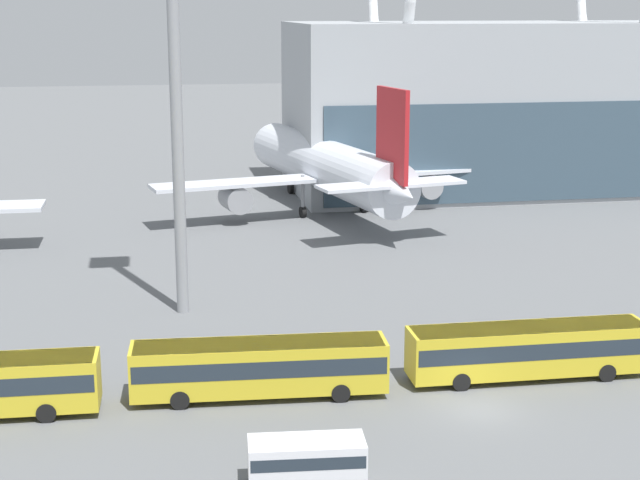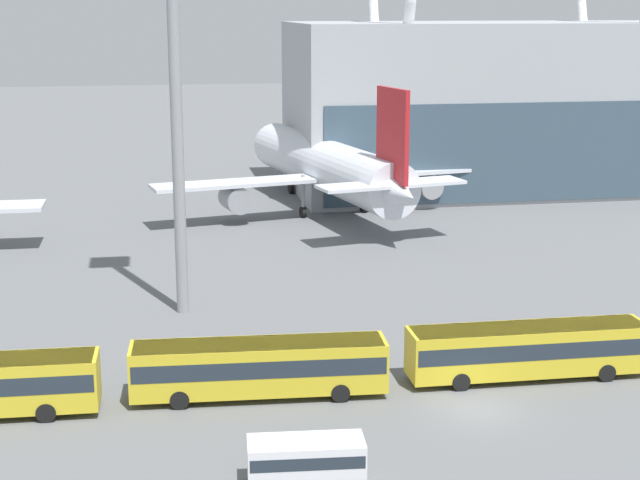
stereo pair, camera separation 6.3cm
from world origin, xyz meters
The scene contains 6 objects.
ground_plane centered at (0.00, 0.00, 0.00)m, with size 440.00×440.00×0.00m, color slate.
airliner_at_gate_far centered at (1.62, 49.59, 4.70)m, with size 36.24×36.87×13.52m.
shuttle_bus_1 centered at (-10.83, 3.58, 1.79)m, with size 13.60×3.40×3.01m.
shuttle_bus_2 centered at (4.15, 3.67, 1.79)m, with size 13.50×2.79×3.01m.
service_van_foreground centered at (-10.00, -6.76, 1.28)m, with size 5.16×2.39×2.16m.
floodlight_mast centered at (-14.24, 19.31, 19.55)m, with size 3.07×3.07×31.29m.
Camera 1 is at (-16.20, -44.89, 20.19)m, focal length 55.00 mm.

